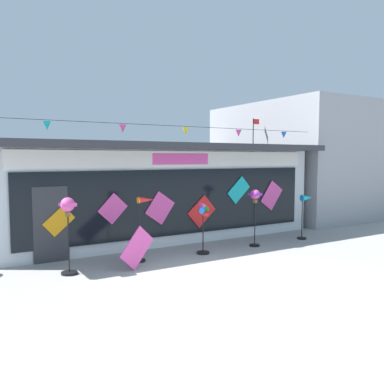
% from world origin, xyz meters
% --- Properties ---
extents(ground_plane, '(80.00, 80.00, 0.00)m').
position_xyz_m(ground_plane, '(0.00, 0.00, 0.00)').
color(ground_plane, '#9E9B99').
extents(kite_shop_building, '(11.35, 6.26, 4.43)m').
position_xyz_m(kite_shop_building, '(0.93, 6.64, 1.62)').
color(kite_shop_building, silver).
rests_on(kite_shop_building, ground_plane).
extents(wind_spinner_far_left, '(0.38, 0.38, 1.83)m').
position_xyz_m(wind_spinner_far_left, '(-2.91, 2.53, 1.39)').
color(wind_spinner_far_left, black).
rests_on(wind_spinner_far_left, ground_plane).
extents(wind_spinner_left, '(0.63, 0.35, 1.73)m').
position_xyz_m(wind_spinner_left, '(-0.88, 2.75, 1.13)').
color(wind_spinner_left, black).
rests_on(wind_spinner_left, ground_plane).
extents(wind_spinner_center_left, '(0.45, 0.37, 1.50)m').
position_xyz_m(wind_spinner_center_left, '(0.92, 2.57, 0.99)').
color(wind_spinner_center_left, black).
rests_on(wind_spinner_center_left, ground_plane).
extents(wind_spinner_center_right, '(0.32, 0.32, 1.78)m').
position_xyz_m(wind_spinner_center_right, '(2.83, 2.59, 1.37)').
color(wind_spinner_center_right, black).
rests_on(wind_spinner_center_right, ground_plane).
extents(wind_spinner_right, '(0.60, 0.33, 1.52)m').
position_xyz_m(wind_spinner_right, '(5.08, 2.62, 1.13)').
color(wind_spinner_right, black).
rests_on(wind_spinner_right, ground_plane).
extents(display_kite_on_ground, '(1.05, 0.32, 1.05)m').
position_xyz_m(display_kite_on_ground, '(-1.33, 2.15, 0.52)').
color(display_kite_on_ground, '#EA4CA3').
rests_on(display_kite_on_ground, ground_plane).
extents(neighbour_building, '(7.96, 7.27, 5.23)m').
position_xyz_m(neighbour_building, '(10.68, 7.20, 2.62)').
color(neighbour_building, '#99999E').
rests_on(neighbour_building, ground_plane).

